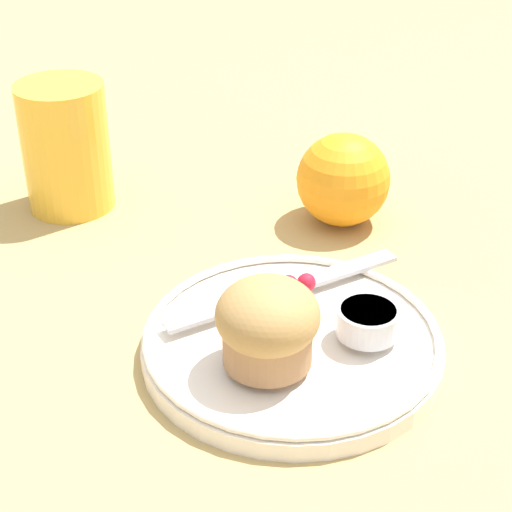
{
  "coord_description": "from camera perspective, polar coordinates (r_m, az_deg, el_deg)",
  "views": [
    {
      "loc": [
        -0.11,
        -0.5,
        0.38
      ],
      "look_at": [
        -0.01,
        0.02,
        0.06
      ],
      "focal_mm": 60.0,
      "sensor_mm": 36.0,
      "label": 1
    }
  ],
  "objects": [
    {
      "name": "muffin",
      "position": [
        0.56,
        0.78,
        -4.56
      ],
      "size": [
        0.07,
        0.07,
        0.06
      ],
      "color": "#9E7047",
      "rests_on": "plate"
    },
    {
      "name": "orange_fruit",
      "position": [
        0.76,
        5.83,
        5.09
      ],
      "size": [
        0.08,
        0.08,
        0.08
      ],
      "color": "orange",
      "rests_on": "ground_plane"
    },
    {
      "name": "butter_knife",
      "position": [
        0.64,
        1.98,
        -2.21
      ],
      "size": [
        0.19,
        0.08,
        0.0
      ],
      "rotation": [
        0.0,
        0.0,
        0.34
      ],
      "color": "#B7B7BC",
      "rests_on": "plate"
    },
    {
      "name": "plate",
      "position": [
        0.61,
        2.42,
        -5.8
      ],
      "size": [
        0.21,
        0.21,
        0.02
      ],
      "color": "silver",
      "rests_on": "ground_plane"
    },
    {
      "name": "cream_ramekin",
      "position": [
        0.6,
        7.46,
        -4.24
      ],
      "size": [
        0.04,
        0.04,
        0.02
      ],
      "color": "silver",
      "rests_on": "plate"
    },
    {
      "name": "ground_plane",
      "position": [
        0.64,
        1.39,
        -5.04
      ],
      "size": [
        3.0,
        3.0,
        0.0
      ],
      "primitive_type": "plane",
      "color": "tan"
    },
    {
      "name": "berry_pair",
      "position": [
        0.64,
        2.79,
        -1.83
      ],
      "size": [
        0.03,
        0.01,
        0.01
      ],
      "color": "#B7192D",
      "rests_on": "plate"
    },
    {
      "name": "juice_glass",
      "position": [
        0.8,
        -12.56,
        7.12
      ],
      "size": [
        0.08,
        0.08,
        0.12
      ],
      "color": "gold",
      "rests_on": "ground_plane"
    }
  ]
}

